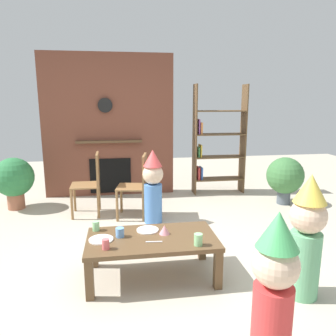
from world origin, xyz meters
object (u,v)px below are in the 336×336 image
object	(u,v)px
paper_cup_center	(106,244)
child_in_pink	(307,234)
potted_plant_short	(14,179)
paper_plate_rear	(101,240)
child_by_the_chairs	(153,185)
dining_chair_left	(92,180)
paper_cup_near_right	(96,226)
paper_cup_far_left	(120,232)
birthday_cake_slice	(164,230)
coffee_table	(152,243)
paper_plate_front	(148,230)
potted_plant_tall	(285,176)
child_with_cone_hat	(274,287)
paper_cup_near_left	(198,240)
bookshelf	(216,144)
dining_chair_middle	(138,182)

from	to	relation	value
paper_cup_center	child_in_pink	distance (m)	1.68
potted_plant_short	paper_plate_rear	bearing A→B (deg)	-58.29
child_by_the_chairs	dining_chair_left	distance (m)	0.95
potted_plant_short	paper_cup_near_right	bearing A→B (deg)	-56.58
paper_cup_far_left	paper_plate_rear	distance (m)	0.18
paper_cup_near_right	paper_cup_far_left	bearing A→B (deg)	-38.93
paper_plate_rear	dining_chair_left	distance (m)	1.85
birthday_cake_slice	child_by_the_chairs	distance (m)	1.33
coffee_table	potted_plant_short	xyz separation A→B (m)	(-1.86, 2.27, 0.13)
paper_cup_center	birthday_cake_slice	distance (m)	0.59
paper_cup_center	paper_cup_far_left	world-z (taller)	paper_cup_center
paper_plate_front	potted_plant_tall	bearing A→B (deg)	36.29
child_by_the_chairs	potted_plant_tall	xyz separation A→B (m)	(2.16, 0.50, -0.08)
paper_cup_far_left	child_with_cone_hat	world-z (taller)	child_with_cone_hat
paper_cup_near_left	paper_cup_near_right	world-z (taller)	paper_cup_near_left
bookshelf	paper_cup_near_left	distance (m)	3.11
child_with_cone_hat	paper_cup_center	bearing A→B (deg)	18.53
coffee_table	paper_cup_far_left	xyz separation A→B (m)	(-0.29, 0.05, 0.10)
paper_plate_front	birthday_cake_slice	size ratio (longest dim) A/B	2.13
birthday_cake_slice	dining_chair_left	world-z (taller)	dining_chair_left
coffee_table	paper_cup_center	bearing A→B (deg)	-156.23
child_in_pink	potted_plant_short	xyz separation A→B (m)	(-3.09, 2.76, -0.09)
potted_plant_tall	paper_plate_front	bearing A→B (deg)	-143.71
paper_plate_rear	dining_chair_middle	world-z (taller)	dining_chair_middle
child_by_the_chairs	paper_plate_rear	bearing A→B (deg)	-17.72
paper_cup_near_right	child_in_pink	xyz separation A→B (m)	(1.75, -0.73, 0.12)
paper_cup_near_right	dining_chair_middle	xyz separation A→B (m)	(0.49, 1.38, 0.07)
bookshelf	potted_plant_short	size ratio (longest dim) A/B	2.40
paper_cup_center	dining_chair_left	size ratio (longest dim) A/B	0.10
paper_cup_near_right	dining_chair_middle	world-z (taller)	dining_chair_middle
paper_cup_far_left	child_in_pink	bearing A→B (deg)	-19.73
bookshelf	birthday_cake_slice	distance (m)	2.95
paper_plate_front	paper_cup_center	bearing A→B (deg)	-138.27
potted_plant_short	paper_cup_near_left	bearing A→B (deg)	-48.10
birthday_cake_slice	potted_plant_tall	distance (m)	2.85
child_by_the_chairs	paper_plate_front	bearing A→B (deg)	-2.05
paper_plate_rear	dining_chair_middle	xyz separation A→B (m)	(0.43, 1.62, 0.11)
paper_cup_near_left	paper_cup_far_left	world-z (taller)	paper_cup_near_left
birthday_cake_slice	child_by_the_chairs	xyz separation A→B (m)	(0.03, 1.33, 0.09)
paper_plate_front	coffee_table	bearing A→B (deg)	-81.00
paper_plate_rear	potted_plant_tall	size ratio (longest dim) A/B	0.29
bookshelf	child_by_the_chairs	xyz separation A→B (m)	(-1.25, -1.29, -0.35)
paper_cup_far_left	dining_chair_middle	size ratio (longest dim) A/B	0.10
dining_chair_left	child_by_the_chairs	bearing A→B (deg)	150.27
child_with_cone_hat	potted_plant_tall	world-z (taller)	child_with_cone_hat
paper_cup_center	dining_chair_left	xyz separation A→B (m)	(-0.27, 2.02, 0.07)
paper_cup_far_left	paper_plate_front	bearing A→B (deg)	22.24
paper_plate_rear	potted_plant_short	world-z (taller)	potted_plant_short
paper_cup_near_right	coffee_table	bearing A→B (deg)	-24.68
bookshelf	paper_cup_center	size ratio (longest dim) A/B	21.04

